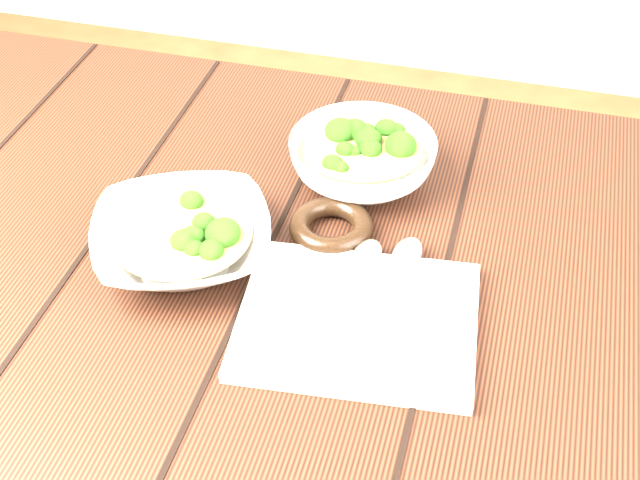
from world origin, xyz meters
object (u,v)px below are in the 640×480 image
soup_bowl_front (182,239)px  trivet (331,227)px  table (285,333)px  napkin (357,320)px  soup_bowl_back (363,158)px

soup_bowl_front → trivet: 0.17m
table → soup_bowl_front: size_ratio=4.63×
table → napkin: size_ratio=4.94×
soup_bowl_back → table: bearing=-107.1°
table → soup_bowl_back: soup_bowl_back is taller
soup_bowl_front → napkin: bearing=-13.8°
soup_bowl_front → trivet: soup_bowl_front is taller
soup_bowl_back → trivet: (-0.01, -0.11, -0.02)m
soup_bowl_back → napkin: soup_bowl_back is taller
table → soup_bowl_front: soup_bowl_front is taller
table → napkin: bearing=-35.9°
soup_bowl_back → soup_bowl_front: bearing=-129.4°
napkin → soup_bowl_back: bearing=96.4°
trivet → napkin: 0.15m
soup_bowl_front → soup_bowl_back: soup_bowl_back is taller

